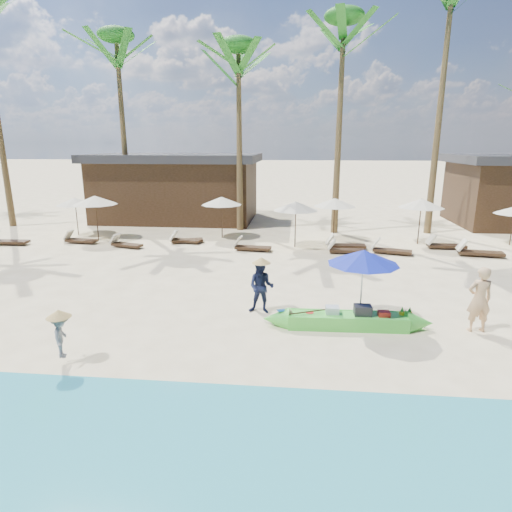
# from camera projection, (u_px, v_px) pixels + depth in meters

# --- Properties ---
(ground) EXTENTS (240.00, 240.00, 0.00)m
(ground) POSITION_uv_depth(u_px,v_px,m) (293.00, 337.00, 11.38)
(ground) COLOR #FDEBBB
(ground) RESTS_ON ground
(wet_sand_strip) EXTENTS (240.00, 4.50, 0.01)m
(wet_sand_strip) POSITION_uv_depth(u_px,v_px,m) (287.00, 478.00, 6.57)
(wet_sand_strip) COLOR tan
(wet_sand_strip) RESTS_ON ground
(green_canoe) EXTENTS (5.24, 0.79, 0.67)m
(green_canoe) POSITION_uv_depth(u_px,v_px,m) (347.00, 320.00, 11.89)
(green_canoe) COLOR #4AD540
(green_canoe) RESTS_ON ground
(tourist) EXTENTS (0.71, 0.51, 1.83)m
(tourist) POSITION_uv_depth(u_px,v_px,m) (479.00, 299.00, 11.50)
(tourist) COLOR tan
(tourist) RESTS_ON ground
(vendor_green) EXTENTS (0.85, 0.70, 1.62)m
(vendor_green) POSITION_uv_depth(u_px,v_px,m) (261.00, 287.00, 12.81)
(vendor_green) COLOR #151C3C
(vendor_green) RESTS_ON ground
(vendor_yellow) EXTENTS (0.60, 0.77, 1.05)m
(vendor_yellow) POSITION_uv_depth(u_px,v_px,m) (61.00, 336.00, 9.82)
(vendor_yellow) COLOR gray
(vendor_yellow) RESTS_ON ground
(blue_umbrella) EXTENTS (1.99, 1.99, 2.14)m
(blue_umbrella) POSITION_uv_depth(u_px,v_px,m) (364.00, 257.00, 11.81)
(blue_umbrella) COLOR #99999E
(blue_umbrella) RESTS_ON ground
(resort_parasol_2) EXTENTS (2.03, 2.03, 2.09)m
(resort_parasol_2) POSITION_uv_depth(u_px,v_px,m) (75.00, 201.00, 23.44)
(resort_parasol_2) COLOR #3B2518
(resort_parasol_2) RESTS_ON ground
(lounger_2_left) EXTENTS (1.92, 0.64, 0.64)m
(lounger_2_left) POSITION_uv_depth(u_px,v_px,m) (7.00, 241.00, 21.58)
(lounger_2_left) COLOR #3B2518
(lounger_2_left) RESTS_ON ground
(resort_parasol_3) EXTENTS (2.28, 2.28, 2.35)m
(resort_parasol_3) POSITION_uv_depth(u_px,v_px,m) (95.00, 200.00, 22.20)
(resort_parasol_3) COLOR #3B2518
(resort_parasol_3) RESTS_ON ground
(lounger_3_left) EXTENTS (1.76, 0.72, 0.58)m
(lounger_3_left) POSITION_uv_depth(u_px,v_px,m) (79.00, 239.00, 21.93)
(lounger_3_left) COLOR #3B2518
(lounger_3_left) RESTS_ON ground
(lounger_3_right) EXTENTS (1.73, 0.95, 0.56)m
(lounger_3_right) POSITION_uv_depth(u_px,v_px,m) (125.00, 244.00, 21.06)
(lounger_3_right) COLOR #3B2518
(lounger_3_right) RESTS_ON ground
(resort_parasol_4) EXTENTS (2.16, 2.16, 2.23)m
(resort_parasol_4) POSITION_uv_depth(u_px,v_px,m) (221.00, 201.00, 22.71)
(resort_parasol_4) COLOR #3B2518
(resort_parasol_4) RESTS_ON ground
(lounger_4_left) EXTENTS (1.77, 1.02, 0.57)m
(lounger_4_left) POSITION_uv_depth(u_px,v_px,m) (185.00, 239.00, 21.97)
(lounger_4_left) COLOR #3B2518
(lounger_4_left) RESTS_ON ground
(lounger_4_right) EXTENTS (1.70, 0.83, 0.55)m
(lounger_4_right) POSITION_uv_depth(u_px,v_px,m) (184.00, 239.00, 22.00)
(lounger_4_right) COLOR #3B2518
(lounger_4_right) RESTS_ON ground
(resort_parasol_5) EXTENTS (2.19, 2.19, 2.26)m
(resort_parasol_5) POSITION_uv_depth(u_px,v_px,m) (296.00, 206.00, 20.68)
(resort_parasol_5) COLOR #3B2518
(resort_parasol_5) RESTS_ON ground
(lounger_5_left) EXTENTS (1.84, 0.75, 0.61)m
(lounger_5_left) POSITION_uv_depth(u_px,v_px,m) (250.00, 247.00, 20.40)
(lounger_5_left) COLOR #3B2518
(lounger_5_left) RESTS_ON ground
(resort_parasol_6) EXTENTS (2.18, 2.18, 2.25)m
(resort_parasol_6) POSITION_uv_depth(u_px,v_px,m) (335.00, 202.00, 22.04)
(resort_parasol_6) COLOR #3B2518
(resort_parasol_6) RESTS_ON ground
(lounger_6_left) EXTENTS (1.72, 0.55, 0.58)m
(lounger_6_left) POSITION_uv_depth(u_px,v_px,m) (344.00, 249.00, 19.90)
(lounger_6_left) COLOR #3B2518
(lounger_6_left) RESTS_ON ground
(lounger_6_right) EXTENTS (1.95, 0.65, 0.66)m
(lounger_6_right) POSITION_uv_depth(u_px,v_px,m) (343.00, 245.00, 20.71)
(lounger_6_right) COLOR #3B2518
(lounger_6_right) RESTS_ON ground
(resort_parasol_7) EXTENTS (2.24, 2.24, 2.31)m
(resort_parasol_7) POSITION_uv_depth(u_px,v_px,m) (421.00, 203.00, 21.28)
(resort_parasol_7) COLOR #3B2518
(resort_parasol_7) RESTS_ON ground
(lounger_7_left) EXTENTS (1.90, 1.03, 0.62)m
(lounger_7_left) POSITION_uv_depth(u_px,v_px,m) (389.00, 249.00, 19.83)
(lounger_7_left) COLOR #3B2518
(lounger_7_left) RESTS_ON ground
(lounger_7_right) EXTENTS (1.86, 0.58, 0.63)m
(lounger_7_right) POSITION_uv_depth(u_px,v_px,m) (444.00, 245.00, 20.76)
(lounger_7_right) COLOR #3B2518
(lounger_7_right) RESTS_ON ground
(lounger_8_left) EXTENTS (2.06, 0.89, 0.68)m
(lounger_8_left) POSITION_uv_depth(u_px,v_px,m) (477.00, 251.00, 19.40)
(lounger_8_left) COLOR #3B2518
(lounger_8_left) RESTS_ON ground
(palm_2) EXTENTS (2.08, 2.08, 11.33)m
(palm_2) POSITION_uv_depth(u_px,v_px,m) (118.00, 68.00, 24.54)
(palm_2) COLOR brown
(palm_2) RESTS_ON ground
(palm_3) EXTENTS (2.08, 2.08, 10.52)m
(palm_3) POSITION_uv_depth(u_px,v_px,m) (239.00, 75.00, 23.24)
(palm_3) COLOR brown
(palm_3) RESTS_ON ground
(palm_4) EXTENTS (2.08, 2.08, 11.70)m
(palm_4) POSITION_uv_depth(u_px,v_px,m) (342.00, 54.00, 22.24)
(palm_4) COLOR brown
(palm_4) RESTS_ON ground
(palm_5) EXTENTS (2.08, 2.08, 13.60)m
(palm_5) POSITION_uv_depth(u_px,v_px,m) (449.00, 25.00, 21.73)
(palm_5) COLOR brown
(palm_5) RESTS_ON ground
(pavilion_west) EXTENTS (10.80, 6.60, 4.30)m
(pavilion_west) POSITION_uv_depth(u_px,v_px,m) (177.00, 186.00, 28.42)
(pavilion_west) COLOR #3B2518
(pavilion_west) RESTS_ON ground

